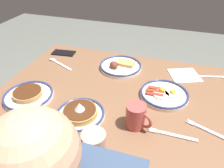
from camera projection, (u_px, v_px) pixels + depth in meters
dining_table at (120, 109)px, 1.08m from camera, size 1.18×0.80×0.72m
plate_near_main at (164, 94)px, 0.98m from camera, size 0.23×0.23×0.04m
plate_center_pancakes at (120, 66)px, 1.20m from camera, size 0.24×0.24×0.05m
plate_far_companion at (80, 113)px, 0.87m from camera, size 0.20×0.20×0.07m
plate_far_side at (28, 95)px, 0.97m from camera, size 0.23×0.23×0.04m
coffee_mug at (136, 116)px, 0.81m from camera, size 0.11×0.08×0.10m
cell_phone at (64, 53)px, 1.35m from camera, size 0.15×0.09×0.01m
paper_napkin at (184, 75)px, 1.14m from camera, size 0.19×0.19×0.00m
fork_near at (209, 131)px, 0.81m from camera, size 0.18×0.08×0.01m
fork_far at (172, 135)px, 0.79m from camera, size 0.19×0.02×0.01m
butter_knife at (218, 77)px, 1.12m from camera, size 0.23×0.08×0.01m
tea_spoon at (58, 62)px, 1.25m from camera, size 0.19×0.10×0.01m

